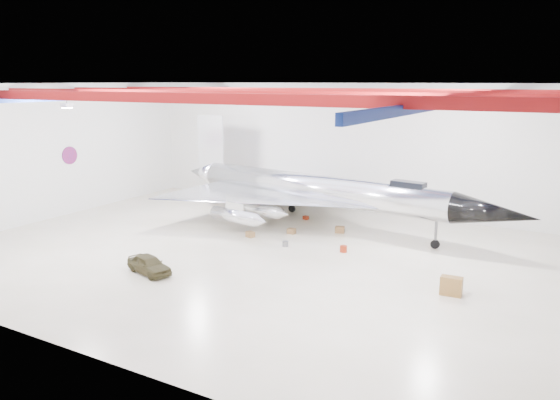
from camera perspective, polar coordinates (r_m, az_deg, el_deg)
The scene contains 16 objects.
floor at distance 36.12m, azimuth -2.36°, elevation -5.69°, with size 40.00×40.00×0.00m, color #B8B092.
wall_back at distance 48.06m, azimuth 7.12°, elevation 5.47°, with size 40.00×40.00×0.00m, color silver.
wall_left at distance 48.39m, azimuth -23.03°, elevation 4.63°, with size 30.00×30.00×0.00m, color silver.
ceiling at distance 34.35m, azimuth -2.52°, elevation 12.04°, with size 40.00×40.00×0.00m, color #0A0F38.
ceiling_structure at distance 34.36m, azimuth -2.51°, elevation 10.91°, with size 39.50×29.50×1.08m.
wall_roundel at distance 49.63m, azimuth -21.12°, elevation 4.37°, with size 1.50×1.50×0.10m, color #B21414.
jet_aircraft at distance 42.44m, azimuth 3.78°, elevation 0.80°, with size 30.17×19.36×8.24m.
jeep at distance 33.37m, azimuth -13.52°, elevation -6.56°, with size 1.33×3.30×1.12m, color #3E381F.
desk at distance 30.70m, azimuth 17.46°, elevation -8.58°, with size 1.13×0.56×1.03m, color brown.
crate_ply at distance 39.97m, azimuth -3.13°, elevation -3.61°, with size 0.58×0.46×0.41m, color olive.
toolbox_red at distance 44.99m, azimuth 2.71°, elevation -1.86°, with size 0.42×0.33×0.29m, color maroon.
engine_drum at distance 37.72m, azimuth 0.56°, elevation -4.60°, with size 0.41×0.41×0.37m, color #59595B.
parts_bin at distance 41.32m, azimuth 6.27°, elevation -3.09°, with size 0.67×0.54×0.47m, color olive.
crate_small at distance 45.98m, azimuth -2.16°, elevation -1.58°, with size 0.33×0.26×0.23m, color #59595B.
tool_chest at distance 36.74m, azimuth 6.64°, elevation -5.10°, with size 0.48×0.48×0.43m, color maroon.
oil_barrel at distance 40.81m, azimuth 1.20°, elevation -3.27°, with size 0.56×0.45×0.39m, color olive.
Camera 1 is at (18.23, -29.11, 11.19)m, focal length 35.00 mm.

